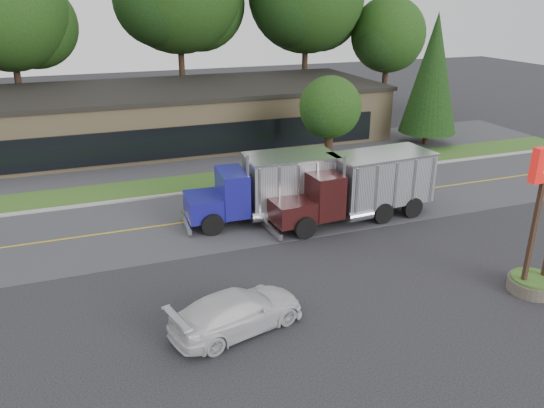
{
  "coord_description": "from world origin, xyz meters",
  "views": [
    {
      "loc": [
        -5.56,
        -16.18,
        10.93
      ],
      "look_at": [
        2.47,
        5.62,
        1.8
      ],
      "focal_mm": 35.0,
      "sensor_mm": 36.0,
      "label": 1
    }
  ],
  "objects_px": {
    "bilo_sign": "(540,245)",
    "dump_truck_blue": "(270,186)",
    "dump_truck_maroon": "(361,185)",
    "rally_car": "(237,311)"
  },
  "relations": [
    {
      "from": "dump_truck_maroon",
      "to": "rally_car",
      "type": "xyz_separation_m",
      "value": [
        -8.93,
        -7.47,
        -1.1
      ]
    },
    {
      "from": "dump_truck_blue",
      "to": "rally_car",
      "type": "distance_m",
      "value": 10.09
    },
    {
      "from": "dump_truck_maroon",
      "to": "rally_car",
      "type": "distance_m",
      "value": 11.69
    },
    {
      "from": "bilo_sign",
      "to": "rally_car",
      "type": "height_order",
      "value": "bilo_sign"
    },
    {
      "from": "dump_truck_blue",
      "to": "dump_truck_maroon",
      "type": "bearing_deg",
      "value": 163.92
    },
    {
      "from": "bilo_sign",
      "to": "dump_truck_maroon",
      "type": "relative_size",
      "value": 0.65
    },
    {
      "from": "dump_truck_blue",
      "to": "dump_truck_maroon",
      "type": "xyz_separation_m",
      "value": [
        4.44,
        -1.5,
        0.01
      ]
    },
    {
      "from": "bilo_sign",
      "to": "dump_truck_blue",
      "type": "xyz_separation_m",
      "value": [
        -7.24,
        10.52,
        -0.22
      ]
    },
    {
      "from": "bilo_sign",
      "to": "dump_truck_maroon",
      "type": "height_order",
      "value": "bilo_sign"
    },
    {
      "from": "dump_truck_maroon",
      "to": "bilo_sign",
      "type": "bearing_deg",
      "value": 103.2
    }
  ]
}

